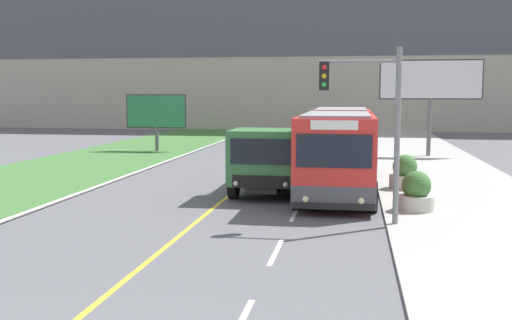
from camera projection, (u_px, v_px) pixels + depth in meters
apartment_block_background at (312, 28)px, 62.66m from camera, size 80.00×8.04×21.07m
city_bus at (339, 149)px, 23.84m from camera, size 2.72×12.17×3.10m
dump_truck at (269, 161)px, 22.29m from camera, size 2.56×6.30×2.49m
traffic_light_mast at (372, 112)px, 16.81m from camera, size 2.28×0.32×5.06m
billboard_large at (431, 83)px, 35.01m from camera, size 5.90×0.24×5.73m
billboard_small at (156, 112)px, 38.67m from camera, size 4.02×0.24×3.70m
planter_round_near at (416, 193)px, 18.95m from camera, size 1.15×1.15×1.26m
planter_round_second at (405, 174)px, 23.27m from camera, size 1.18×1.18×1.33m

